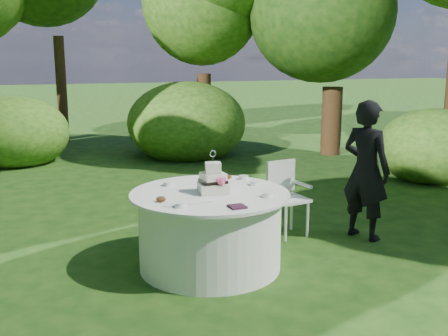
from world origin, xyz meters
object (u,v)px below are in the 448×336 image
Objects in this scene: guest at (366,170)px; chair at (286,192)px; napkins at (237,207)px; table at (210,230)px; cake at (213,181)px.

guest is 1.84× the size of chair.
napkins reaches higher than table.
napkins is at bearing 90.04° from guest.
guest is 2.01m from table.
chair is at bearing 29.33° from cake.
guest is 1.94m from cake.
table is 3.76× the size of cake.
table is 0.50m from cake.
napkins is 0.09× the size of guest.
napkins is 0.58m from cake.
chair is at bearing 27.82° from table.
table is (-0.04, 0.59, -0.39)m from napkins.
guest reaches higher than cake.
cake is at bearing -150.67° from chair.
napkins is 0.34× the size of cake.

